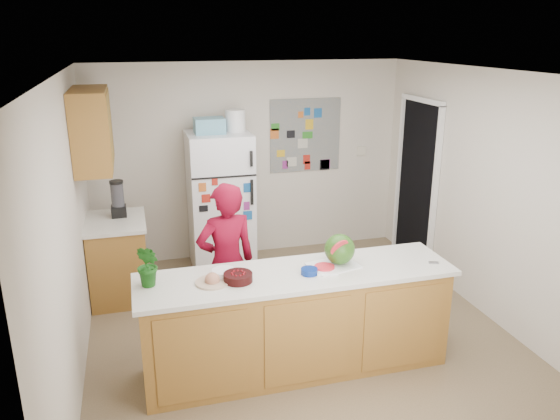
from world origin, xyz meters
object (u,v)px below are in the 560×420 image
object	(u,v)px
watermelon	(340,249)
cherry_bowl	(238,277)
person	(227,263)
refrigerator	(221,202)

from	to	relation	value
watermelon	cherry_bowl	size ratio (longest dim) A/B	1.12
person	cherry_bowl	xyz separation A→B (m)	(-0.03, -0.70, 0.18)
watermelon	cherry_bowl	bearing A→B (deg)	-173.86
refrigerator	watermelon	xyz separation A→B (m)	(0.65, -2.32, 0.21)
cherry_bowl	watermelon	bearing A→B (deg)	6.14
refrigerator	person	distance (m)	1.73
refrigerator	watermelon	bearing A→B (deg)	-74.39
watermelon	person	bearing A→B (deg)	145.48
refrigerator	cherry_bowl	distance (m)	2.44
person	watermelon	xyz separation A→B (m)	(0.88, -0.60, 0.29)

